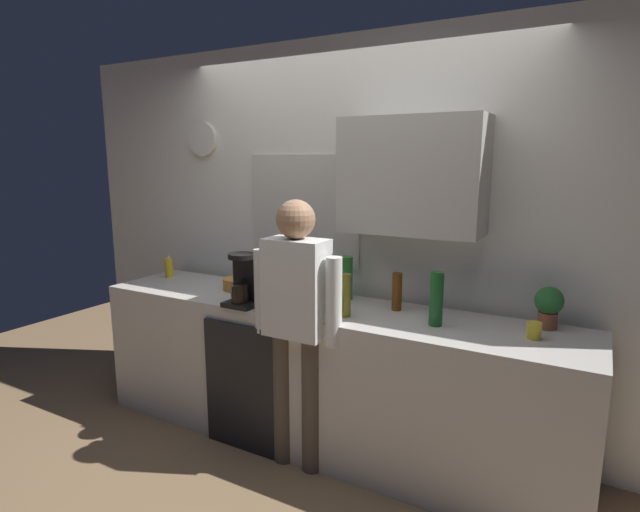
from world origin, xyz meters
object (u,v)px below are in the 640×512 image
mixing_bowl (239,284)px  potted_plant (549,305)px  cup_white_mug (285,301)px  cup_terracotta_mug (299,297)px  person_at_sink (297,314)px  bottle_green_wine (436,299)px  bottle_amber_beer (397,292)px  dish_soap (169,267)px  bottle_olive_oil (346,295)px  bottle_dark_sauce (307,300)px  bottle_clear_soda (346,278)px  coffee_maker (245,282)px  cup_yellow_cup (534,330)px

mixing_bowl → potted_plant: 1.98m
cup_white_mug → cup_terracotta_mug: cup_white_mug is taller
person_at_sink → bottle_green_wine: bearing=18.5°
bottle_amber_beer → dish_soap: bearing=-179.0°
cup_white_mug → cup_terracotta_mug: bearing=75.7°
potted_plant → dish_soap: potted_plant is taller
bottle_olive_oil → cup_white_mug: bearing=-174.4°
dish_soap → bottle_dark_sauce: bearing=-12.7°
potted_plant → cup_white_mug: bearing=-165.4°
bottle_amber_beer → person_at_sink: person_at_sink is taller
bottle_clear_soda → mixing_bowl: 0.78m
bottle_clear_soda → cup_white_mug: (-0.23, -0.38, -0.09)m
bottle_dark_sauce → person_at_sink: bearing=-102.4°
bottle_olive_oil → person_at_sink: bearing=-141.6°
bottle_dark_sauce → person_at_sink: person_at_sink is taller
bottle_green_wine → dish_soap: size_ratio=1.67×
coffee_maker → person_at_sink: size_ratio=0.21×
coffee_maker → bottle_clear_soda: bearing=41.3°
bottle_green_wine → mixing_bowl: 1.44m
potted_plant → bottle_dark_sauce: bearing=-161.1°
dish_soap → cup_white_mug: bearing=-12.1°
bottle_green_wine → potted_plant: 0.59m
coffee_maker → bottle_amber_beer: (0.87, 0.35, -0.03)m
coffee_maker → cup_white_mug: size_ratio=3.47×
bottle_green_wine → bottle_dark_sauce: (-0.71, -0.19, -0.06)m
bottle_olive_oil → cup_yellow_cup: (1.00, 0.13, -0.08)m
coffee_maker → cup_white_mug: (0.26, 0.05, -0.10)m
bottle_olive_oil → person_at_sink: (-0.22, -0.18, -0.10)m
cup_terracotta_mug → dish_soap: bearing=173.3°
bottle_dark_sauce → potted_plant: bearing=18.9°
bottle_amber_beer → dish_soap: (-1.85, -0.03, -0.04)m
bottle_green_wine → bottle_olive_oil: bottle_green_wine is taller
person_at_sink → potted_plant: bearing=20.2°
dish_soap → person_at_sink: (1.41, -0.40, -0.05)m
bottle_green_wine → potted_plant: bearing=24.2°
cup_yellow_cup → dish_soap: (-2.64, 0.10, 0.04)m
cup_white_mug → bottle_clear_soda: bearing=58.9°
bottle_green_wine → potted_plant: bottle_green_wine is taller
bottle_green_wine → bottle_clear_soda: bottle_green_wine is taller
cup_white_mug → person_at_sink: person_at_sink is taller
coffee_maker → dish_soap: 1.03m
bottle_clear_soda → bottle_green_wine: bearing=-20.0°
cup_terracotta_mug → person_at_sink: person_at_sink is taller
bottle_green_wine → person_at_sink: size_ratio=0.19×
bottle_dark_sauce → bottle_clear_soda: size_ratio=0.64×
coffee_maker → mixing_bowl: (-0.28, 0.28, -0.11)m
cup_white_mug → dish_soap: dish_soap is taller
potted_plant → dish_soap: (-2.68, -0.11, -0.05)m
bottle_clear_soda → bottle_dark_sauce: bearing=-95.2°
bottle_clear_soda → bottle_olive_oil: bottle_clear_soda is taller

